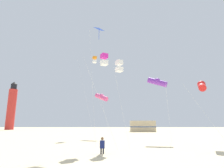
{
  "coord_description": "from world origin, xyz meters",
  "views": [
    {
      "loc": [
        0.6,
        -6.8,
        2.1
      ],
      "look_at": [
        0.74,
        8.04,
        5.27
      ],
      "focal_mm": 29.6,
      "sensor_mm": 36.0,
      "label": 1
    }
  ],
  "objects_px": {
    "kite_tube_rainbow": "(101,97)",
    "kite_tube_violet": "(157,82)",
    "kite_box_white": "(119,66)",
    "kite_tube_scarlet": "(202,86)",
    "kite_box_orange": "(95,60)",
    "kite_box_magenta": "(104,60)",
    "kite_flyer_standing": "(102,145)",
    "kite_diamond_blue": "(98,34)",
    "lighthouse_distant": "(12,107)",
    "rv_van_tan": "(143,126)"
  },
  "relations": [
    {
      "from": "kite_box_white",
      "to": "kite_box_orange",
      "type": "distance_m",
      "value": 15.04
    },
    {
      "from": "kite_diamond_blue",
      "to": "kite_tube_rainbow",
      "type": "xyz_separation_m",
      "value": [
        -0.08,
        9.92,
        -5.37
      ]
    },
    {
      "from": "kite_tube_rainbow",
      "to": "kite_tube_violet",
      "type": "bearing_deg",
      "value": -36.41
    },
    {
      "from": "kite_tube_violet",
      "to": "kite_box_orange",
      "type": "distance_m",
      "value": 13.37
    },
    {
      "from": "kite_box_white",
      "to": "kite_box_magenta",
      "type": "relative_size",
      "value": 0.93
    },
    {
      "from": "kite_box_white",
      "to": "kite_box_magenta",
      "type": "xyz_separation_m",
      "value": [
        -1.49,
        -0.25,
        0.58
      ]
    },
    {
      "from": "kite_box_white",
      "to": "kite_tube_rainbow",
      "type": "height_order",
      "value": "kite_box_white"
    },
    {
      "from": "kite_box_white",
      "to": "kite_tube_scarlet",
      "type": "xyz_separation_m",
      "value": [
        8.31,
        0.66,
        -1.81
      ]
    },
    {
      "from": "kite_box_white",
      "to": "kite_flyer_standing",
      "type": "bearing_deg",
      "value": -109.78
    },
    {
      "from": "kite_flyer_standing",
      "to": "rv_van_tan",
      "type": "xyz_separation_m",
      "value": [
        9.01,
        35.7,
        0.78
      ]
    },
    {
      "from": "kite_tube_rainbow",
      "to": "kite_tube_scarlet",
      "type": "relative_size",
      "value": 1.04
    },
    {
      "from": "kite_flyer_standing",
      "to": "kite_box_white",
      "type": "distance_m",
      "value": 8.19
    },
    {
      "from": "kite_box_magenta",
      "to": "kite_tube_scarlet",
      "type": "relative_size",
      "value": 1.35
    },
    {
      "from": "kite_flyer_standing",
      "to": "kite_diamond_blue",
      "type": "distance_m",
      "value": 11.83
    },
    {
      "from": "kite_tube_violet",
      "to": "lighthouse_distant",
      "type": "height_order",
      "value": "lighthouse_distant"
    },
    {
      "from": "kite_flyer_standing",
      "to": "kite_tube_rainbow",
      "type": "relative_size",
      "value": 0.17
    },
    {
      "from": "kite_box_orange",
      "to": "kite_flyer_standing",
      "type": "bearing_deg",
      "value": -82.7
    },
    {
      "from": "kite_flyer_standing",
      "to": "kite_box_white",
      "type": "height_order",
      "value": "kite_box_white"
    },
    {
      "from": "kite_tube_scarlet",
      "to": "lighthouse_distant",
      "type": "height_order",
      "value": "lighthouse_distant"
    },
    {
      "from": "kite_box_orange",
      "to": "kite_tube_scarlet",
      "type": "distance_m",
      "value": 19.02
    },
    {
      "from": "kite_diamond_blue",
      "to": "lighthouse_distant",
      "type": "xyz_separation_m",
      "value": [
        -33.32,
        46.98,
        -3.61
      ]
    },
    {
      "from": "kite_tube_violet",
      "to": "kite_flyer_standing",
      "type": "bearing_deg",
      "value": -125.1
    },
    {
      "from": "kite_box_orange",
      "to": "kite_tube_rainbow",
      "type": "bearing_deg",
      "value": -63.38
    },
    {
      "from": "kite_box_magenta",
      "to": "kite_tube_violet",
      "type": "bearing_deg",
      "value": 40.09
    },
    {
      "from": "kite_flyer_standing",
      "to": "kite_box_white",
      "type": "xyz_separation_m",
      "value": [
        1.43,
        3.98,
        7.02
      ]
    },
    {
      "from": "kite_box_white",
      "to": "kite_tube_scarlet",
      "type": "distance_m",
      "value": 8.53
    },
    {
      "from": "kite_diamond_blue",
      "to": "lighthouse_distant",
      "type": "distance_m",
      "value": 57.71
    },
    {
      "from": "kite_box_magenta",
      "to": "kite_tube_scarlet",
      "type": "bearing_deg",
      "value": 5.32
    },
    {
      "from": "kite_tube_violet",
      "to": "kite_box_white",
      "type": "bearing_deg",
      "value": -133.89
    },
    {
      "from": "kite_tube_violet",
      "to": "kite_box_orange",
      "type": "height_order",
      "value": "kite_box_orange"
    },
    {
      "from": "kite_box_white",
      "to": "kite_tube_rainbow",
      "type": "distance_m",
      "value": 10.98
    },
    {
      "from": "kite_diamond_blue",
      "to": "kite_tube_violet",
      "type": "bearing_deg",
      "value": 32.21
    },
    {
      "from": "kite_box_white",
      "to": "kite_tube_violet",
      "type": "distance_m",
      "value": 7.32
    },
    {
      "from": "kite_flyer_standing",
      "to": "kite_tube_scarlet",
      "type": "xyz_separation_m",
      "value": [
        9.74,
        4.64,
        5.21
      ]
    },
    {
      "from": "kite_flyer_standing",
      "to": "kite_box_magenta",
      "type": "bearing_deg",
      "value": -91.16
    },
    {
      "from": "kite_box_magenta",
      "to": "kite_tube_scarlet",
      "type": "xyz_separation_m",
      "value": [
        9.8,
        0.91,
        -2.39
      ]
    },
    {
      "from": "kite_box_white",
      "to": "kite_box_orange",
      "type": "xyz_separation_m",
      "value": [
        -3.67,
        13.53,
        5.45
      ]
    },
    {
      "from": "kite_diamond_blue",
      "to": "kite_box_orange",
      "type": "xyz_separation_m",
      "value": [
        -1.52,
        12.81,
        1.63
      ]
    },
    {
      "from": "kite_diamond_blue",
      "to": "kite_tube_rainbow",
      "type": "height_order",
      "value": "kite_diamond_blue"
    },
    {
      "from": "kite_box_white",
      "to": "kite_tube_violet",
      "type": "xyz_separation_m",
      "value": [
        5.06,
        5.26,
        -0.4
      ]
    },
    {
      "from": "kite_tube_rainbow",
      "to": "kite_flyer_standing",
      "type": "bearing_deg",
      "value": -86.88
    },
    {
      "from": "kite_tube_rainbow",
      "to": "kite_tube_violet",
      "type": "xyz_separation_m",
      "value": [
        7.29,
        -5.38,
        1.16
      ]
    },
    {
      "from": "kite_box_orange",
      "to": "kite_box_magenta",
      "type": "bearing_deg",
      "value": -80.98
    },
    {
      "from": "kite_flyer_standing",
      "to": "kite_box_magenta",
      "type": "xyz_separation_m",
      "value": [
        -0.06,
        3.73,
        7.6
      ]
    },
    {
      "from": "kite_box_magenta",
      "to": "rv_van_tan",
      "type": "relative_size",
      "value": 1.35
    },
    {
      "from": "kite_flyer_standing",
      "to": "kite_tube_violet",
      "type": "relative_size",
      "value": 0.15
    },
    {
      "from": "kite_tube_violet",
      "to": "kite_tube_scarlet",
      "type": "relative_size",
      "value": 1.22
    },
    {
      "from": "kite_flyer_standing",
      "to": "kite_tube_scarlet",
      "type": "relative_size",
      "value": 0.18
    },
    {
      "from": "kite_box_orange",
      "to": "kite_box_magenta",
      "type": "height_order",
      "value": "kite_box_orange"
    },
    {
      "from": "kite_tube_rainbow",
      "to": "kite_tube_violet",
      "type": "distance_m",
      "value": 9.14
    }
  ]
}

